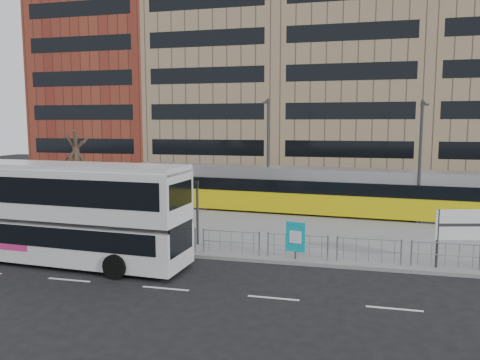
% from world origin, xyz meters
% --- Properties ---
extents(ground, '(120.00, 120.00, 0.00)m').
position_xyz_m(ground, '(0.00, 0.00, 0.00)').
color(ground, black).
rests_on(ground, ground).
extents(plaza, '(64.00, 24.00, 0.15)m').
position_xyz_m(plaza, '(0.00, 12.00, 0.07)').
color(plaza, gray).
rests_on(plaza, ground).
extents(kerb, '(64.00, 0.25, 0.17)m').
position_xyz_m(kerb, '(0.00, 0.05, 0.07)').
color(kerb, gray).
rests_on(kerb, ground).
extents(building_row, '(70.40, 18.40, 31.20)m').
position_xyz_m(building_row, '(1.55, 34.27, 12.91)').
color(building_row, brown).
rests_on(building_row, ground).
extents(pedestrian_barrier, '(32.07, 0.07, 1.10)m').
position_xyz_m(pedestrian_barrier, '(2.00, 0.50, 0.98)').
color(pedestrian_barrier, '#95989D').
rests_on(pedestrian_barrier, plaza).
extents(road_markings, '(62.00, 0.12, 0.01)m').
position_xyz_m(road_markings, '(1.00, -4.00, 0.01)').
color(road_markings, white).
rests_on(road_markings, ground).
extents(double_decker_bus, '(10.96, 3.25, 4.33)m').
position_xyz_m(double_decker_bus, '(-7.40, -2.00, 2.34)').
color(double_decker_bus, silver).
rests_on(double_decker_bus, ground).
extents(tram, '(25.43, 4.31, 2.98)m').
position_xyz_m(tram, '(1.80, 11.11, 1.65)').
color(tram, '#D5C20B').
rests_on(tram, plaza).
extents(station_sign, '(2.05, 0.59, 2.41)m').
position_xyz_m(station_sign, '(8.90, 0.80, 1.82)').
color(station_sign, '#2D2D30').
rests_on(station_sign, plaza).
extents(ad_panel, '(0.86, 0.26, 1.63)m').
position_xyz_m(ad_panel, '(2.22, 0.40, 1.11)').
color(ad_panel, '#2D2D30').
rests_on(ad_panel, plaza).
extents(pedestrian, '(0.55, 0.73, 1.82)m').
position_xyz_m(pedestrian, '(-5.80, 2.66, 1.06)').
color(pedestrian, black).
rests_on(pedestrian, plaza).
extents(traffic_light_west, '(0.21, 0.23, 3.10)m').
position_xyz_m(traffic_light_west, '(-2.74, 1.81, 2.12)').
color(traffic_light_west, '#2D2D30').
rests_on(traffic_light_west, plaza).
extents(lamp_post_west, '(0.45, 1.04, 7.48)m').
position_xyz_m(lamp_post_west, '(-0.94, 11.01, 4.26)').
color(lamp_post_west, '#2D2D30').
rests_on(lamp_post_west, plaza).
extents(lamp_post_east, '(0.45, 1.04, 7.22)m').
position_xyz_m(lamp_post_east, '(8.34, 9.45, 4.12)').
color(lamp_post_east, '#2D2D30').
rests_on(lamp_post_east, plaza).
extents(bare_tree, '(4.03, 4.03, 7.39)m').
position_xyz_m(bare_tree, '(-13.09, 7.72, 5.68)').
color(bare_tree, '#31231B').
rests_on(bare_tree, plaza).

